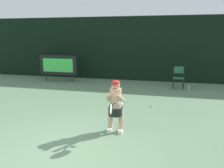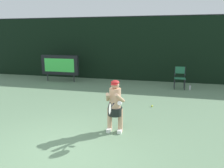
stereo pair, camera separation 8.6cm
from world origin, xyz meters
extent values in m
cube|color=#60805F|center=(0.00, 0.00, -0.01)|extent=(18.00, 22.00, 0.02)
cube|color=black|center=(0.00, 8.50, 1.80)|extent=(18.00, 0.12, 3.60)
cylinder|color=#38383D|center=(0.00, 8.50, 3.63)|extent=(18.00, 0.05, 0.05)
cube|color=black|center=(-3.56, 7.13, 0.95)|extent=(2.20, 0.20, 1.10)
cube|color=#43DA51|center=(-3.56, 7.03, 0.95)|extent=(1.80, 0.01, 0.75)
cylinder|color=#2D2D33|center=(-4.39, 7.13, 0.20)|extent=(0.05, 0.05, 0.40)
cylinder|color=#2D2D33|center=(-2.74, 7.13, 0.20)|extent=(0.05, 0.05, 0.40)
cylinder|color=black|center=(2.72, 6.68, 0.26)|extent=(0.04, 0.04, 0.52)
cylinder|color=black|center=(3.20, 6.68, 0.26)|extent=(0.04, 0.04, 0.52)
cylinder|color=black|center=(2.72, 7.08, 0.26)|extent=(0.04, 0.04, 0.52)
cylinder|color=black|center=(3.20, 7.08, 0.26)|extent=(0.04, 0.04, 0.52)
cube|color=#256947|center=(2.96, 6.88, 0.54)|extent=(0.52, 0.44, 0.03)
cylinder|color=black|center=(2.72, 7.08, 0.80)|extent=(0.04, 0.04, 0.56)
cylinder|color=black|center=(3.20, 7.08, 0.80)|extent=(0.04, 0.04, 0.56)
cube|color=#256947|center=(2.96, 7.08, 0.91)|extent=(0.48, 0.02, 0.34)
cylinder|color=black|center=(2.72, 6.88, 0.74)|extent=(0.04, 0.44, 0.04)
cylinder|color=black|center=(3.20, 6.88, 0.74)|extent=(0.04, 0.44, 0.04)
cylinder|color=silver|center=(3.45, 6.76, 0.12)|extent=(0.07, 0.07, 0.24)
cylinder|color=black|center=(3.45, 6.76, 0.25)|extent=(0.03, 0.03, 0.03)
cube|color=white|center=(0.79, 1.40, 0.04)|extent=(0.11, 0.26, 0.09)
cube|color=white|center=(1.09, 1.40, 0.04)|extent=(0.11, 0.26, 0.09)
cylinder|color=tan|center=(0.79, 1.45, 0.33)|extent=(0.13, 0.13, 0.66)
cylinder|color=tan|center=(1.09, 1.45, 0.33)|extent=(0.13, 0.13, 0.66)
cylinder|color=black|center=(0.94, 1.45, 0.58)|extent=(0.39, 0.39, 0.22)
cylinder|color=tan|center=(0.94, 1.45, 0.94)|extent=(0.31, 0.31, 0.56)
sphere|color=tan|center=(0.94, 1.45, 1.32)|extent=(0.22, 0.22, 0.22)
ellipsoid|color=#B22323|center=(0.94, 1.45, 1.38)|extent=(0.22, 0.22, 0.12)
cube|color=#B22323|center=(0.94, 1.35, 1.34)|extent=(0.17, 0.12, 0.02)
cylinder|color=tan|center=(0.77, 1.29, 1.01)|extent=(0.20, 0.49, 0.35)
cylinder|color=tan|center=(1.10, 1.29, 1.01)|extent=(0.20, 0.49, 0.35)
cylinder|color=white|center=(1.12, 1.17, 0.91)|extent=(0.13, 0.12, 0.12)
cylinder|color=black|center=(0.96, 1.08, 0.88)|extent=(0.03, 0.28, 0.03)
torus|color=black|center=(0.96, 0.77, 0.88)|extent=(0.02, 0.31, 0.31)
ellipsoid|color=silver|center=(0.96, 0.77, 0.88)|extent=(0.01, 0.26, 0.26)
sphere|color=#CCDB3D|center=(1.82, 3.78, 0.03)|extent=(0.07, 0.07, 0.07)
camera|label=1|loc=(2.07, -3.94, 2.58)|focal=34.42mm
camera|label=2|loc=(2.15, -3.92, 2.58)|focal=34.42mm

